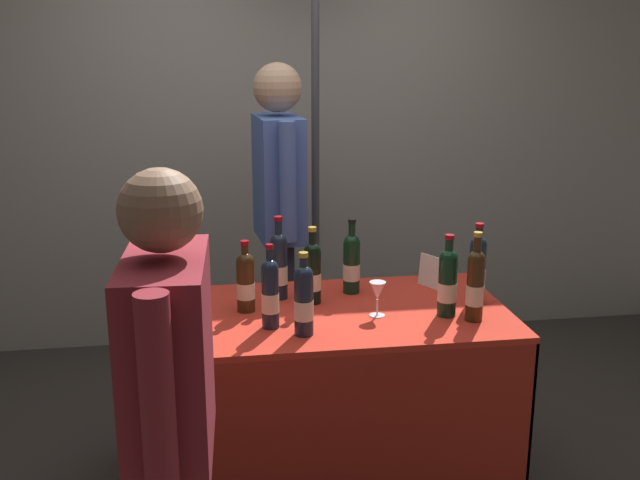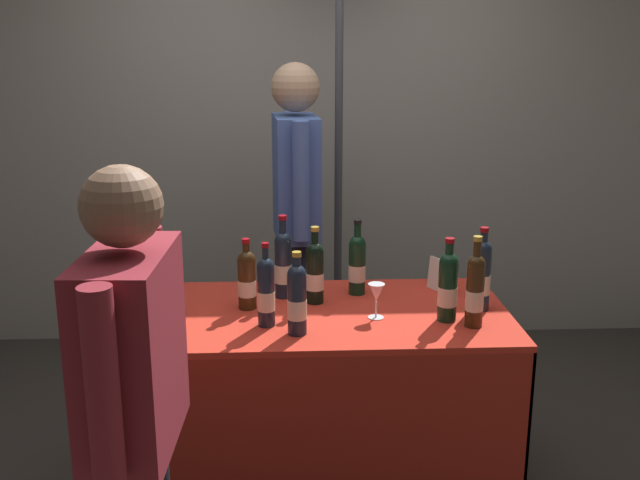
{
  "view_description": "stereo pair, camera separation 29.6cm",
  "coord_description": "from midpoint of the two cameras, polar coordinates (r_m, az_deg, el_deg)",
  "views": [
    {
      "loc": [
        -0.43,
        -2.82,
        1.85
      ],
      "look_at": [
        0.0,
        0.0,
        1.08
      ],
      "focal_mm": 41.93,
      "sensor_mm": 36.0,
      "label": 1
    },
    {
      "loc": [
        -0.14,
        -2.85,
        1.85
      ],
      "look_at": [
        0.0,
        0.0,
        1.08
      ],
      "focal_mm": 41.93,
      "sensor_mm": 36.0,
      "label": 2
    }
  ],
  "objects": [
    {
      "name": "brochure_stand",
      "position": [
        3.33,
        11.6,
        -2.69
      ],
      "size": [
        0.08,
        0.13,
        0.14
      ],
      "primitive_type": "cube",
      "rotation": [
        0.1,
        0.0,
        2.06
      ],
      "color": "silver",
      "rests_on": "tasting_table"
    },
    {
      "name": "display_bottle_1",
      "position": [
        3.16,
        -0.16,
        -1.82
      ],
      "size": [
        0.07,
        0.07,
        0.36
      ],
      "color": "#192333",
      "rests_on": "tasting_table"
    },
    {
      "name": "display_bottle_5",
      "position": [
        2.97,
        12.57,
        -3.45
      ],
      "size": [
        0.08,
        0.08,
        0.33
      ],
      "color": "black",
      "rests_on": "tasting_table"
    },
    {
      "name": "display_bottle_6",
      "position": [
        3.1,
        2.34,
        -2.45
      ],
      "size": [
        0.07,
        0.07,
        0.33
      ],
      "color": "black",
      "rests_on": "tasting_table"
    },
    {
      "name": "display_bottle_0",
      "position": [
        3.22,
        5.48,
        -1.82
      ],
      "size": [
        0.07,
        0.07,
        0.33
      ],
      "color": "black",
      "rests_on": "tasting_table"
    },
    {
      "name": "display_bottle_3",
      "position": [
        3.12,
        14.94,
        -2.56
      ],
      "size": [
        0.07,
        0.07,
        0.35
      ],
      "color": "#192333",
      "rests_on": "tasting_table"
    },
    {
      "name": "display_bottle_7",
      "position": [
        2.94,
        14.61,
        -3.7
      ],
      "size": [
        0.07,
        0.07,
        0.36
      ],
      "color": "#38230F",
      "rests_on": "tasting_table"
    },
    {
      "name": "booth_signpost",
      "position": [
        4.1,
        3.53,
        9.26
      ],
      "size": [
        0.5,
        0.04,
        2.37
      ],
      "color": "#47474C",
      "rests_on": "ground_plane"
    },
    {
      "name": "wine_glass_near_vendor",
      "position": [
        2.96,
        7.19,
        -4.14
      ],
      "size": [
        0.07,
        0.07,
        0.14
      ],
      "color": "silver",
      "rests_on": "tasting_table"
    },
    {
      "name": "vendor_presenter",
      "position": [
        3.77,
        0.42,
        2.83
      ],
      "size": [
        0.24,
        0.55,
        1.75
      ],
      "rotation": [
        0.0,
        0.0,
        -1.49
      ],
      "color": "#2D3347",
      "rests_on": "ground_plane"
    },
    {
      "name": "tasting_table",
      "position": [
        3.14,
        2.73,
        -9.58
      ],
      "size": [
        1.53,
        0.8,
        0.78
      ],
      "color": "red",
      "rests_on": "ground_plane"
    },
    {
      "name": "display_bottle_8",
      "position": [
        2.85,
        -1.18,
        -3.96
      ],
      "size": [
        0.07,
        0.07,
        0.33
      ],
      "color": "#192333",
      "rests_on": "tasting_table"
    },
    {
      "name": "ground_plane",
      "position": [
        3.4,
        2.61,
        -17.91
      ],
      "size": [
        12.0,
        12.0,
        0.0
      ],
      "primitive_type": "plane",
      "color": "#38332D"
    },
    {
      "name": "display_bottle_4",
      "position": [
        2.77,
        1.29,
        -4.53
      ],
      "size": [
        0.07,
        0.07,
        0.32
      ],
      "color": "#192333",
      "rests_on": "tasting_table"
    },
    {
      "name": "taster_foreground_right",
      "position": [
        2.08,
        -9.99,
        -11.47
      ],
      "size": [
        0.23,
        0.62,
        1.55
      ],
      "rotation": [
        0.0,
        0.0,
        1.52
      ],
      "color": "black",
      "rests_on": "ground_plane"
    },
    {
      "name": "back_partition",
      "position": [
        4.59,
        0.82,
        10.64
      ],
      "size": [
        6.13,
        0.12,
        2.99
      ],
      "primitive_type": "cube",
      "color": "#9E998E",
      "rests_on": "ground_plane"
    },
    {
      "name": "featured_wine_bottle",
      "position": [
        3.04,
        -2.85,
        -3.01
      ],
      "size": [
        0.08,
        0.08,
        0.3
      ],
      "color": "#38230F",
      "rests_on": "tasting_table"
    },
    {
      "name": "display_bottle_2",
      "position": [
        3.01,
        -8.59,
        -3.14
      ],
      "size": [
        0.08,
        0.08,
        0.32
      ],
      "color": "black",
      "rests_on": "tasting_table"
    }
  ]
}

